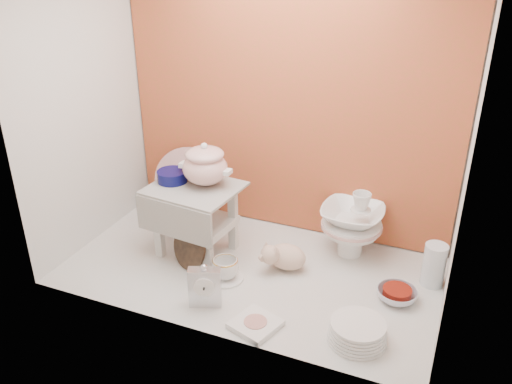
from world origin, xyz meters
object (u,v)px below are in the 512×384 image
dinner_plate_stack (358,332)px  crystal_bowl (397,295)px  soup_tureen (205,164)px  gold_rim_teacup (225,268)px  blue_white_vase (189,201)px  mantel_clock (205,286)px  step_stool (196,220)px  plush_pig (287,256)px  porcelain_tower (352,223)px  floral_platter (188,182)px

dinner_plate_stack → crystal_bowl: size_ratio=1.37×
soup_tureen → gold_rim_teacup: 0.51m
blue_white_vase → mantel_clock: bearing=-56.1°
step_stool → plush_pig: 0.50m
mantel_clock → plush_pig: (0.24, 0.41, -0.03)m
plush_pig → porcelain_tower: 0.38m
floral_platter → blue_white_vase: floral_platter is taller
porcelain_tower → plush_pig: bearing=-134.0°
blue_white_vase → porcelain_tower: bearing=0.3°
blue_white_vase → gold_rim_teacup: blue_white_vase is taller
plush_pig → dinner_plate_stack: bearing=-61.5°
plush_pig → gold_rim_teacup: plush_pig is taller
step_stool → porcelain_tower: 0.79m
floral_platter → plush_pig: 0.81m
mantel_clock → plush_pig: bearing=37.9°
soup_tureen → blue_white_vase: size_ratio=1.10×
step_stool → dinner_plate_stack: step_stool is taller
step_stool → floral_platter: size_ratio=1.05×
blue_white_vase → dinner_plate_stack: 1.29m
blue_white_vase → mantel_clock: (0.45, -0.66, -0.01)m
porcelain_tower → mantel_clock: bearing=-126.2°
gold_rim_teacup → crystal_bowl: gold_rim_teacup is taller
step_stool → crystal_bowl: (1.03, -0.02, -0.16)m
blue_white_vase → plush_pig: (0.69, -0.26, -0.05)m
gold_rim_teacup → crystal_bowl: (0.78, 0.15, -0.03)m
plush_pig → porcelain_tower: (0.25, 0.26, 0.11)m
soup_tureen → dinner_plate_stack: size_ratio=1.07×
plush_pig → gold_rim_teacup: 0.31m
step_stool → crystal_bowl: bearing=4.7°
dinner_plate_stack → porcelain_tower: 0.68m
plush_pig → floral_platter: bearing=134.7°
mantel_clock → dinner_plate_stack: mantel_clock is taller
soup_tureen → porcelain_tower: size_ratio=0.73×
porcelain_tower → crystal_bowl: bearing=-46.4°
porcelain_tower → soup_tureen: bearing=-161.0°
soup_tureen → mantel_clock: bearing=-64.5°
step_stool → porcelain_tower: step_stool is taller
dinner_plate_stack → porcelain_tower: bearing=106.3°
plush_pig → dinner_plate_stack: plush_pig is taller
floral_platter → porcelain_tower: bearing=-4.1°
crystal_bowl → porcelain_tower: (-0.29, 0.31, 0.15)m
soup_tureen → gold_rim_teacup: (0.20, -0.22, -0.42)m
soup_tureen → floral_platter: size_ratio=0.64×
soup_tureen → plush_pig: size_ratio=1.08×
blue_white_vase → gold_rim_teacup: size_ratio=1.88×
step_stool → mantel_clock: size_ratio=2.04×
floral_platter → crystal_bowl: (1.27, -0.38, -0.17)m
porcelain_tower → dinner_plate_stack: bearing=-73.7°
floral_platter → plush_pig: bearing=-24.5°
step_stool → plush_pig: (0.48, 0.03, -0.11)m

